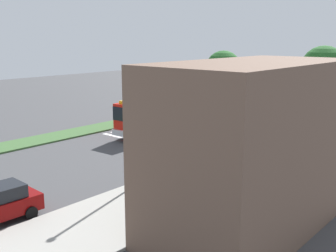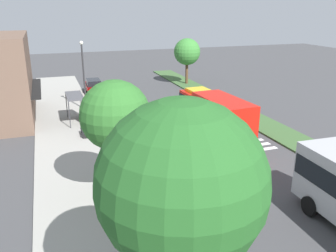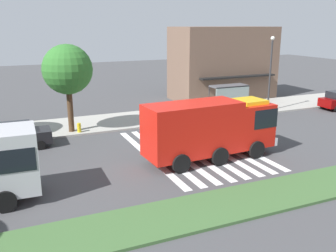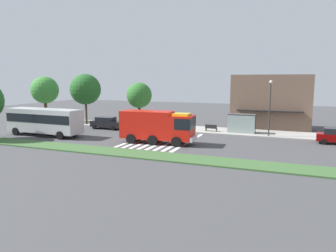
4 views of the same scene
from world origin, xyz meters
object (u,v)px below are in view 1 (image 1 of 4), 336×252
object	(u,v)px
transit_bus	(236,94)
bus_stop_shelter	(183,150)
bench_near_shelter	(219,156)
parked_car_west	(279,117)
street_lamp	(131,121)
sidewalk_tree_center	(283,83)
fire_truck	(153,113)
fire_hydrant	(272,131)
sidewalk_tree_west	(323,69)
median_tree_far_west	(223,69)

from	to	relation	value
transit_bus	bus_stop_shelter	size ratio (longest dim) A/B	2.99
bench_near_shelter	parked_car_west	bearing A→B (deg)	-169.34
street_lamp	sidewalk_tree_center	world-z (taller)	street_lamp
fire_truck	street_lamp	xyz separation A→B (m)	(11.08, 8.69, 2.11)
fire_truck	parked_car_west	distance (m)	13.18
parked_car_west	fire_truck	bearing A→B (deg)	-30.79
bus_stop_shelter	sidewalk_tree_center	size ratio (longest dim) A/B	0.54
bench_near_shelter	fire_hydrant	size ratio (longest dim) A/B	2.29
parked_car_west	street_lamp	bearing A→B (deg)	5.49
street_lamp	fire_hydrant	distance (m)	17.98
sidewalk_tree_center	street_lamp	bearing A→B (deg)	-1.27
bus_stop_shelter	transit_bus	bearing A→B (deg)	-155.31
street_lamp	sidewalk_tree_center	bearing A→B (deg)	178.73
sidewalk_tree_west	median_tree_far_west	bearing A→B (deg)	-103.82
transit_bus	street_lamp	xyz separation A→B (m)	(26.49, 9.57, 2.09)
parked_car_west	bench_near_shelter	world-z (taller)	parked_car_west
transit_bus	median_tree_far_west	world-z (taller)	median_tree_far_west
parked_car_west	fire_hydrant	world-z (taller)	parked_car_west
median_tree_far_west	fire_hydrant	distance (m)	20.09
median_tree_far_west	street_lamp	bearing A→B (deg)	25.00
bus_stop_shelter	street_lamp	size ratio (longest dim) A/B	0.51
bus_stop_shelter	median_tree_far_west	distance (m)	31.66
sidewalk_tree_west	bench_near_shelter	bearing A→B (deg)	1.66
bus_stop_shelter	bench_near_shelter	size ratio (longest dim) A/B	2.19
fire_truck	bus_stop_shelter	xyz separation A→B (m)	(7.55, 9.68, -0.13)
street_lamp	median_tree_far_west	xyz separation A→B (m)	(-31.03, -14.47, 0.49)
parked_car_west	fire_hydrant	bearing A→B (deg)	20.93
median_tree_far_west	sidewalk_tree_center	bearing A→B (deg)	48.96
transit_bus	sidewalk_tree_west	xyz separation A→B (m)	(-0.88, 9.97, 3.54)
transit_bus	sidewalk_tree_center	bearing A→B (deg)	-128.23
parked_car_west	transit_bus	bearing A→B (deg)	-117.73
bus_stop_shelter	sidewalk_tree_center	xyz separation A→B (m)	(-14.55, -0.59, 2.91)
bench_near_shelter	fire_hydrant	distance (m)	10.13
parked_car_west	bench_near_shelter	size ratio (longest dim) A/B	2.97
transit_bus	sidewalk_tree_center	world-z (taller)	sidewalk_tree_center
sidewalk_tree_center	transit_bus	bearing A→B (deg)	-130.16
parked_car_west	bus_stop_shelter	world-z (taller)	bus_stop_shelter
fire_truck	street_lamp	size ratio (longest dim) A/B	1.25
median_tree_far_west	fire_hydrant	world-z (taller)	median_tree_far_west
transit_bus	bus_stop_shelter	distance (m)	25.27
fire_truck	sidewalk_tree_center	xyz separation A→B (m)	(-7.00, 9.09, 2.78)
bus_stop_shelter	street_lamp	bearing A→B (deg)	-15.68
fire_hydrant	median_tree_far_west	bearing A→B (deg)	-133.05
parked_car_west	median_tree_far_west	world-z (taller)	median_tree_far_west
bench_near_shelter	sidewalk_tree_west	distance (m)	20.46
sidewalk_tree_west	fire_hydrant	xyz separation A→B (m)	(9.76, -0.50, -5.09)
parked_car_west	sidewalk_tree_center	world-z (taller)	sidewalk_tree_center
bus_stop_shelter	sidewalk_tree_west	xyz separation A→B (m)	(-23.84, -0.59, 3.69)
bus_stop_shelter	median_tree_far_west	size ratio (longest dim) A/B	0.51
fire_truck	bench_near_shelter	size ratio (longest dim) A/B	5.34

